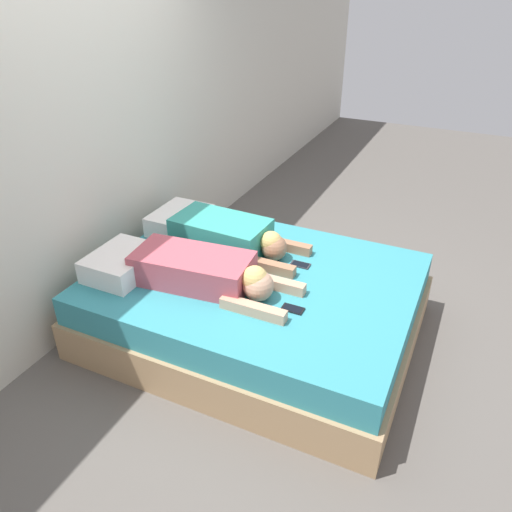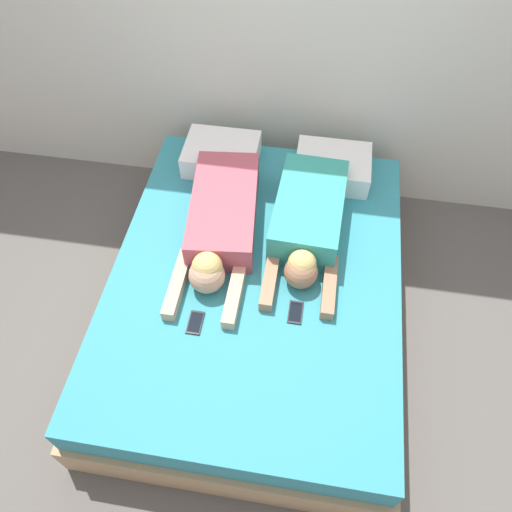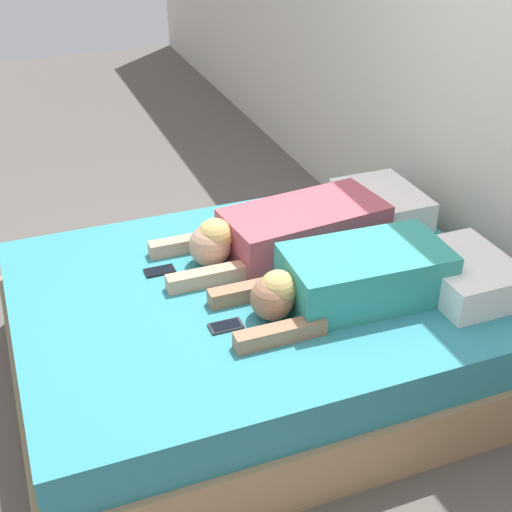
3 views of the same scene
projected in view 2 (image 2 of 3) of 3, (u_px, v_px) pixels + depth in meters
name	position (u px, v px, depth m)	size (l,w,h in m)	color
ground_plane	(256.00, 315.00, 3.19)	(12.00, 12.00, 0.00)	#5B5651
wall_back	(290.00, 18.00, 2.87)	(12.00, 0.06, 2.60)	beige
bed	(256.00, 295.00, 3.00)	(1.67, 2.16, 0.49)	tan
pillow_head_left	(222.00, 155.00, 3.26)	(0.47, 0.37, 0.15)	white
pillow_head_right	(332.00, 167.00, 3.19)	(0.47, 0.37, 0.15)	white
person_left	(221.00, 223.00, 2.88)	(0.45, 1.13, 0.23)	#B24C59
person_right	(307.00, 222.00, 2.88)	(0.41, 1.00, 0.23)	teal
cell_phone_left	(195.00, 323.00, 2.60)	(0.07, 0.14, 0.01)	black
cell_phone_right	(295.00, 312.00, 2.64)	(0.07, 0.14, 0.01)	#2D2D33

